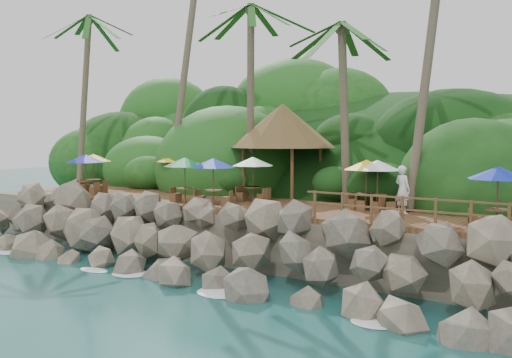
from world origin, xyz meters
The scene contains 11 objects.
ground centered at (0.00, 0.00, 0.00)m, with size 140.00×140.00×0.00m, color #19514F.
land_base centered at (0.00, 16.00, 1.05)m, with size 32.00×25.20×2.10m, color gray.
jungle_hill centered at (0.00, 23.50, 0.00)m, with size 44.80×28.00×15.40m, color #143811.
seawall centered at (0.00, 2.00, 1.15)m, with size 29.00×4.00×2.30m, color gray, non-canonical shape.
terrace centered at (0.00, 6.00, 2.20)m, with size 26.00×5.00×0.20m, color brown.
jungle_foliage centered at (0.00, 15.00, 0.00)m, with size 44.00×16.00×12.00m, color #143811, non-canonical shape.
foam_line centered at (0.00, 0.30, 0.03)m, with size 25.20×0.80×0.06m.
palapa centered at (-0.97, 9.74, 5.79)m, with size 5.28×5.28×4.60m.
dining_clusters centered at (1.12, 5.68, 3.99)m, with size 23.69×5.08×2.04m.
railing centered at (8.06, 3.65, 2.91)m, with size 8.30×0.10×1.00m.
waiter centered at (6.43, 6.57, 3.23)m, with size 0.68×0.45×1.86m, color white.
Camera 1 is at (14.25, -14.76, 5.30)m, focal length 40.48 mm.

